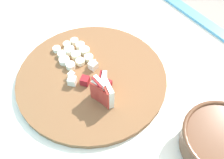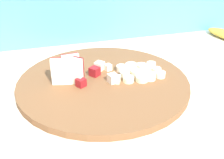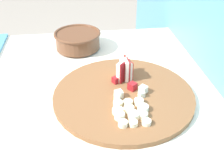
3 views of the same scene
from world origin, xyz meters
name	(u,v)px [view 3 (image 3 of 3)]	position (x,y,z in m)	size (l,w,h in m)	color
tile_backsplash	(221,151)	(0.00, 0.38, 0.70)	(2.40, 0.04, 1.41)	#4C8EB2
cutting_board	(124,95)	(-0.07, 0.08, 0.89)	(0.40, 0.40, 0.02)	brown
apple_wedge_fan	(125,69)	(-0.15, 0.10, 0.93)	(0.07, 0.05, 0.06)	maroon
apple_dice_pile	(128,89)	(-0.07, 0.09, 0.91)	(0.10, 0.10, 0.02)	maroon
banana_slice_rows	(131,112)	(0.02, 0.08, 0.91)	(0.10, 0.10, 0.02)	beige
ceramic_bowl	(78,40)	(-0.40, -0.04, 0.92)	(0.17, 0.17, 0.07)	brown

